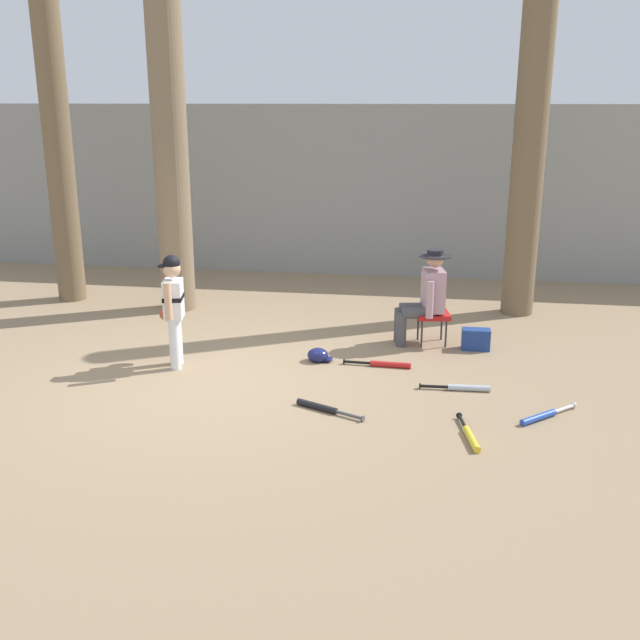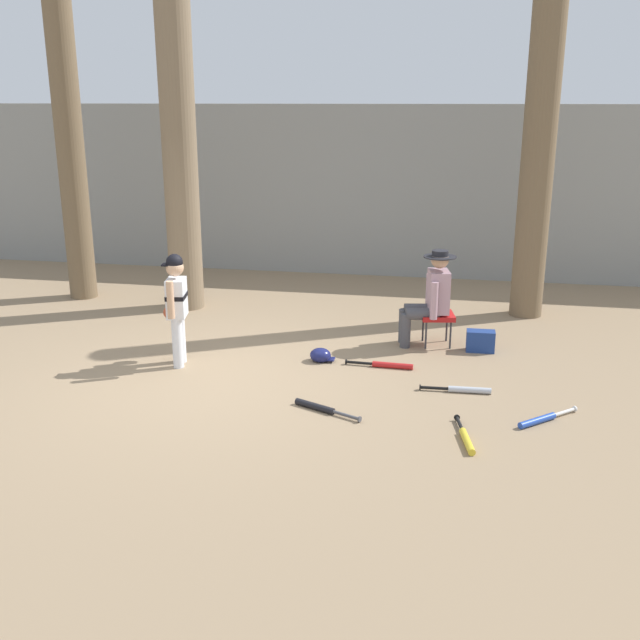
{
  "view_description": "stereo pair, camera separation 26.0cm",
  "coord_description": "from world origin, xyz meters",
  "px_view_note": "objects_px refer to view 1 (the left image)",
  "views": [
    {
      "loc": [
        2.31,
        -7.21,
        2.95
      ],
      "look_at": [
        1.19,
        0.05,
        0.75
      ],
      "focal_mm": 41.42,
      "sensor_mm": 36.0,
      "label": 1
    },
    {
      "loc": [
        2.57,
        -7.17,
        2.95
      ],
      "look_at": [
        1.19,
        0.05,
        0.75
      ],
      "focal_mm": 41.42,
      "sensor_mm": 36.0,
      "label": 2
    }
  ],
  "objects_px": {
    "young_ballplayer": "(173,304)",
    "tree_near_player": "(170,136)",
    "bat_black_composite": "(322,408)",
    "tree_far_left": "(57,133)",
    "bat_aluminum_silver": "(463,388)",
    "tree_behind_spectator": "(530,136)",
    "bat_blue_youth": "(543,416)",
    "seated_spectator": "(425,294)",
    "folding_stool": "(432,316)",
    "batting_helmet_navy": "(318,355)",
    "bat_red_barrel": "(385,364)",
    "bat_yellow_trainer": "(470,436)",
    "handbag_beside_stool": "(476,339)"
  },
  "relations": [
    {
      "from": "young_ballplayer",
      "to": "batting_helmet_navy",
      "type": "height_order",
      "value": "young_ballplayer"
    },
    {
      "from": "tree_behind_spectator",
      "to": "bat_aluminum_silver",
      "type": "relative_size",
      "value": 7.64
    },
    {
      "from": "young_ballplayer",
      "to": "bat_aluminum_silver",
      "type": "distance_m",
      "value": 3.34
    },
    {
      "from": "bat_black_composite",
      "to": "bat_yellow_trainer",
      "type": "relative_size",
      "value": 0.97
    },
    {
      "from": "tree_far_left",
      "to": "batting_helmet_navy",
      "type": "height_order",
      "value": "tree_far_left"
    },
    {
      "from": "bat_aluminum_silver",
      "to": "batting_helmet_navy",
      "type": "bearing_deg",
      "value": 157.92
    },
    {
      "from": "tree_behind_spectator",
      "to": "tree_far_left",
      "type": "xyz_separation_m",
      "value": [
        -6.68,
        -0.25,
        0.01
      ]
    },
    {
      "from": "bat_black_composite",
      "to": "bat_blue_youth",
      "type": "height_order",
      "value": "same"
    },
    {
      "from": "tree_far_left",
      "to": "bat_blue_youth",
      "type": "height_order",
      "value": "tree_far_left"
    },
    {
      "from": "seated_spectator",
      "to": "bat_black_composite",
      "type": "bearing_deg",
      "value": -112.71
    },
    {
      "from": "tree_far_left",
      "to": "bat_red_barrel",
      "type": "height_order",
      "value": "tree_far_left"
    },
    {
      "from": "young_ballplayer",
      "to": "bat_blue_youth",
      "type": "xyz_separation_m",
      "value": [
        3.98,
        -0.89,
        -0.71
      ]
    },
    {
      "from": "tree_behind_spectator",
      "to": "seated_spectator",
      "type": "relative_size",
      "value": 4.75
    },
    {
      "from": "bat_aluminum_silver",
      "to": "bat_yellow_trainer",
      "type": "height_order",
      "value": "same"
    },
    {
      "from": "folding_stool",
      "to": "batting_helmet_navy",
      "type": "height_order",
      "value": "folding_stool"
    },
    {
      "from": "folding_stool",
      "to": "bat_aluminum_silver",
      "type": "bearing_deg",
      "value": -77.21
    },
    {
      "from": "young_ballplayer",
      "to": "bat_black_composite",
      "type": "xyz_separation_m",
      "value": [
        1.85,
        -1.01,
        -0.71
      ]
    },
    {
      "from": "tree_near_player",
      "to": "bat_red_barrel",
      "type": "xyz_separation_m",
      "value": [
        3.17,
        -2.04,
        -2.43
      ]
    },
    {
      "from": "seated_spectator",
      "to": "tree_far_left",
      "type": "height_order",
      "value": "tree_far_left"
    },
    {
      "from": "bat_black_composite",
      "to": "handbag_beside_stool",
      "type": "bearing_deg",
      "value": 53.44
    },
    {
      "from": "bat_aluminum_silver",
      "to": "bat_red_barrel",
      "type": "bearing_deg",
      "value": 145.48
    },
    {
      "from": "tree_behind_spectator",
      "to": "seated_spectator",
      "type": "height_order",
      "value": "tree_behind_spectator"
    },
    {
      "from": "young_ballplayer",
      "to": "tree_near_player",
      "type": "bearing_deg",
      "value": 108.42
    },
    {
      "from": "tree_near_player",
      "to": "tree_behind_spectator",
      "type": "bearing_deg",
      "value": 5.92
    },
    {
      "from": "bat_red_barrel",
      "to": "young_ballplayer",
      "type": "bearing_deg",
      "value": -172.16
    },
    {
      "from": "bat_black_composite",
      "to": "bat_aluminum_silver",
      "type": "distance_m",
      "value": 1.58
    },
    {
      "from": "batting_helmet_navy",
      "to": "folding_stool",
      "type": "bearing_deg",
      "value": 33.5
    },
    {
      "from": "tree_far_left",
      "to": "batting_helmet_navy",
      "type": "xyz_separation_m",
      "value": [
        4.18,
        -2.21,
        -2.41
      ]
    },
    {
      "from": "bat_blue_youth",
      "to": "handbag_beside_stool",
      "type": "bearing_deg",
      "value": 105.11
    },
    {
      "from": "folding_stool",
      "to": "bat_blue_youth",
      "type": "height_order",
      "value": "folding_stool"
    },
    {
      "from": "folding_stool",
      "to": "bat_aluminum_silver",
      "type": "distance_m",
      "value": 1.61
    },
    {
      "from": "seated_spectator",
      "to": "handbag_beside_stool",
      "type": "xyz_separation_m",
      "value": [
        0.63,
        -0.13,
        -0.51
      ]
    },
    {
      "from": "tree_far_left",
      "to": "bat_aluminum_silver",
      "type": "height_order",
      "value": "tree_far_left"
    },
    {
      "from": "seated_spectator",
      "to": "folding_stool",
      "type": "bearing_deg",
      "value": 10.12
    },
    {
      "from": "tree_far_left",
      "to": "seated_spectator",
      "type": "bearing_deg",
      "value": -14.22
    },
    {
      "from": "tree_behind_spectator",
      "to": "folding_stool",
      "type": "bearing_deg",
      "value": -126.77
    },
    {
      "from": "seated_spectator",
      "to": "tree_near_player",
      "type": "bearing_deg",
      "value": 162.78
    },
    {
      "from": "folding_stool",
      "to": "bat_aluminum_silver",
      "type": "relative_size",
      "value": 0.62
    },
    {
      "from": "batting_helmet_navy",
      "to": "tree_far_left",
      "type": "bearing_deg",
      "value": 152.06
    },
    {
      "from": "tree_behind_spectator",
      "to": "bat_red_barrel",
      "type": "relative_size",
      "value": 7.26
    },
    {
      "from": "tree_near_player",
      "to": "young_ballplayer",
      "type": "xyz_separation_m",
      "value": [
        0.79,
        -2.37,
        -1.72
      ]
    },
    {
      "from": "bat_black_composite",
      "to": "tree_far_left",
      "type": "bearing_deg",
      "value": 140.69
    },
    {
      "from": "tree_far_left",
      "to": "bat_aluminum_silver",
      "type": "bearing_deg",
      "value": -26.33
    },
    {
      "from": "young_ballplayer",
      "to": "tree_far_left",
      "type": "bearing_deg",
      "value": 134.61
    },
    {
      "from": "bat_black_composite",
      "to": "bat_red_barrel",
      "type": "bearing_deg",
      "value": 68.44
    },
    {
      "from": "tree_near_player",
      "to": "bat_black_composite",
      "type": "distance_m",
      "value": 4.93
    },
    {
      "from": "tree_near_player",
      "to": "tree_behind_spectator",
      "type": "distance_m",
      "value": 4.91
    },
    {
      "from": "bat_black_composite",
      "to": "bat_blue_youth",
      "type": "distance_m",
      "value": 2.13
    },
    {
      "from": "tree_behind_spectator",
      "to": "bat_aluminum_silver",
      "type": "height_order",
      "value": "tree_behind_spectator"
    },
    {
      "from": "bat_red_barrel",
      "to": "tree_near_player",
      "type": "bearing_deg",
      "value": 147.26
    }
  ]
}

